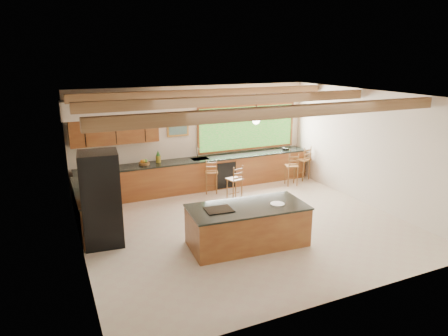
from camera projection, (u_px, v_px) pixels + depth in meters
name	position (u px, v px, depth m)	size (l,w,h in m)	color
ground	(245.00, 225.00, 9.34)	(7.20, 7.20, 0.00)	beige
room_shell	(227.00, 128.00, 9.24)	(7.27, 6.54, 3.02)	beige
counter_run	(178.00, 181.00, 11.10)	(7.12, 3.10, 1.27)	brown
island	(247.00, 225.00, 8.29)	(2.52, 1.33, 0.87)	brown
refrigerator	(101.00, 199.00, 8.18)	(0.85, 0.83, 1.98)	black
bar_stool_a	(235.00, 180.00, 10.72)	(0.42, 0.42, 1.01)	brown
bar_stool_b	(212.00, 173.00, 11.34)	(0.47, 0.47, 1.02)	brown
bar_stool_c	(293.00, 167.00, 12.02)	(0.44, 0.44, 1.01)	brown
bar_stool_d	(304.00, 160.00, 12.57)	(0.48, 0.48, 1.08)	brown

